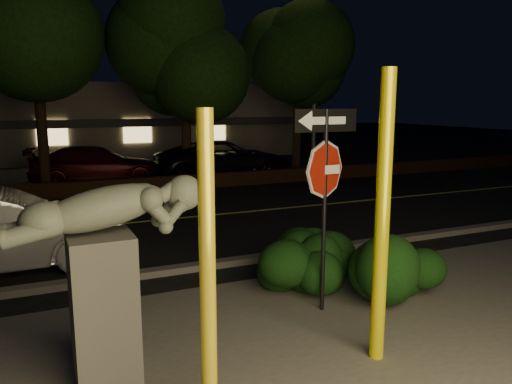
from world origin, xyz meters
TOP-DOWN VIEW (x-y plane):
  - ground at (0.00, 10.00)m, footprint 90.00×90.00m
  - patio at (0.00, -1.00)m, footprint 14.00×6.00m
  - road at (0.00, 7.00)m, footprint 80.00×8.00m
  - lane_marking at (0.00, 7.00)m, footprint 80.00×0.12m
  - curb at (0.00, 2.90)m, footprint 80.00×0.25m
  - brick_wall at (0.00, 11.30)m, footprint 40.00×0.35m
  - parking_lot at (0.00, 17.00)m, footprint 40.00×12.00m
  - building at (0.00, 24.99)m, footprint 22.00×10.20m
  - tree_far_b at (-2.50, 13.20)m, footprint 5.20×5.20m
  - tree_far_c at (2.50, 12.80)m, footprint 4.80×4.80m
  - tree_far_d at (7.50, 13.30)m, footprint 4.40×4.40m
  - yellow_pole_left at (-1.40, -1.49)m, footprint 0.15×0.15m
  - yellow_pole_right at (0.85, -1.05)m, footprint 0.17×0.17m
  - signpost at (0.98, 0.42)m, footprint 1.00×0.08m
  - sculpture at (-2.14, -0.31)m, footprint 2.10×0.67m
  - hedge_center at (1.07, 0.95)m, footprint 2.16×1.21m
  - hedge_right at (1.25, 1.40)m, footprint 2.01×1.30m
  - hedge_far_right at (2.30, 0.16)m, footprint 1.88×1.56m
  - streetlight at (7.72, 12.65)m, footprint 1.27×0.75m
  - parked_car_darkred at (-0.70, 13.89)m, footprint 5.01×2.41m
  - parked_car_dark at (4.12, 13.07)m, footprint 5.56×2.74m

SIDE VIEW (x-z plane):
  - ground at x=0.00m, z-range 0.00..0.00m
  - road at x=0.00m, z-range 0.00..0.01m
  - parking_lot at x=0.00m, z-range 0.00..0.01m
  - patio at x=0.00m, z-range 0.00..0.02m
  - lane_marking at x=0.00m, z-range 0.02..0.02m
  - curb at x=0.00m, z-range 0.00..0.12m
  - brick_wall at x=0.00m, z-range 0.00..0.50m
  - hedge_center at x=1.07m, z-range 0.00..1.07m
  - hedge_far_right at x=2.30m, z-range 0.00..1.12m
  - hedge_right at x=1.25m, z-range 0.00..1.22m
  - parked_car_darkred at x=-0.70m, z-range 0.00..1.41m
  - parked_car_dark at x=4.12m, z-range 0.00..1.52m
  - sculpture at x=-2.14m, z-range 0.26..2.52m
  - yellow_pole_left at x=-1.40m, z-range 0.00..3.00m
  - yellow_pole_right at x=0.85m, z-range 0.00..3.42m
  - building at x=0.00m, z-range 0.00..4.00m
  - signpost at x=0.98m, z-range 0.62..3.57m
  - streetlight at x=7.72m, z-range 0.86..9.96m
  - tree_far_d at x=7.50m, z-range 1.71..9.13m
  - tree_far_c at x=2.50m, z-range 1.74..9.58m
  - tree_far_b at x=-2.50m, z-range 1.85..10.26m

